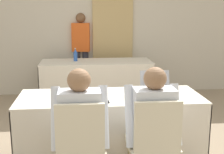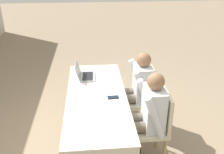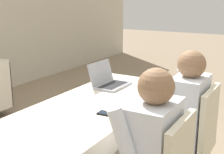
{
  "view_description": "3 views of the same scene",
  "coord_description": "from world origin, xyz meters",
  "views": [
    {
      "loc": [
        -0.31,
        -3.2,
        1.67
      ],
      "look_at": [
        0.0,
        -0.2,
        1.01
      ],
      "focal_mm": 50.0,
      "sensor_mm": 36.0,
      "label": 1
    },
    {
      "loc": [
        -2.73,
        0.06,
        2.33
      ],
      "look_at": [
        0.0,
        -0.2,
        1.01
      ],
      "focal_mm": 40.0,
      "sensor_mm": 36.0,
      "label": 2
    },
    {
      "loc": [
        -1.8,
        -1.25,
        1.54
      ],
      "look_at": [
        0.0,
        -0.2,
        1.01
      ],
      "focal_mm": 50.0,
      "sensor_mm": 36.0,
      "label": 3
    }
  ],
  "objects": [
    {
      "name": "ground_plane",
      "position": [
        0.0,
        0.0,
        0.0
      ],
      "size": [
        24.0,
        24.0,
        0.0
      ],
      "primitive_type": "plane",
      "color": "gray"
    },
    {
      "name": "conference_table_near",
      "position": [
        0.0,
        0.0,
        0.57
      ],
      "size": [
        1.96,
        0.75,
        0.76
      ],
      "color": "beige",
      "rests_on": "ground_plane"
    },
    {
      "name": "laptop",
      "position": [
        0.54,
        0.15,
        0.8
      ],
      "size": [
        0.35,
        0.28,
        0.22
      ],
      "rotation": [
        0.0,
        0.0,
        -0.03
      ],
      "color": "#99999E",
      "rests_on": "conference_table_near"
    },
    {
      "name": "cell_phone",
      "position": [
        -0.07,
        -0.2,
        0.76
      ],
      "size": [
        0.08,
        0.14,
        0.01
      ],
      "rotation": [
        0.0,
        0.0,
        0.07
      ],
      "color": "black",
      "rests_on": "conference_table_near"
    },
    {
      "name": "paper_beside_laptop",
      "position": [
        0.26,
        -0.05,
        0.76
      ],
      "size": [
        0.22,
        0.3,
        0.0
      ],
      "rotation": [
        0.0,
        0.0,
        0.03
      ],
      "color": "white",
      "rests_on": "conference_table_near"
    },
    {
      "name": "paper_centre_table",
      "position": [
        0.69,
        0.02,
        0.76
      ],
      "size": [
        0.23,
        0.31,
        0.0
      ],
      "rotation": [
        0.0,
        0.0,
        -0.07
      ],
      "color": "white",
      "rests_on": "conference_table_near"
    },
    {
      "name": "chair_near_left",
      "position": [
        -0.32,
        -0.68,
        0.52
      ],
      "size": [
        0.44,
        0.44,
        0.93
      ],
      "rotation": [
        0.0,
        0.0,
        3.14
      ],
      "color": "tan",
      "rests_on": "ground_plane"
    },
    {
      "name": "chair_near_right",
      "position": [
        0.32,
        -0.68,
        0.52
      ],
      "size": [
        0.44,
        0.44,
        0.93
      ],
      "rotation": [
        0.0,
        0.0,
        3.14
      ],
      "color": "tan",
      "rests_on": "ground_plane"
    },
    {
      "name": "person_checkered_shirt",
      "position": [
        -0.32,
        -0.58,
        0.68
      ],
      "size": [
        0.5,
        0.52,
        1.19
      ],
      "rotation": [
        0.0,
        0.0,
        3.14
      ],
      "color": "#665B4C",
      "rests_on": "ground_plane"
    },
    {
      "name": "person_white_shirt",
      "position": [
        0.32,
        -0.58,
        0.68
      ],
      "size": [
        0.5,
        0.52,
        1.19
      ],
      "rotation": [
        0.0,
        0.0,
        3.14
      ],
      "color": "#665B4C",
      "rests_on": "ground_plane"
    }
  ]
}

